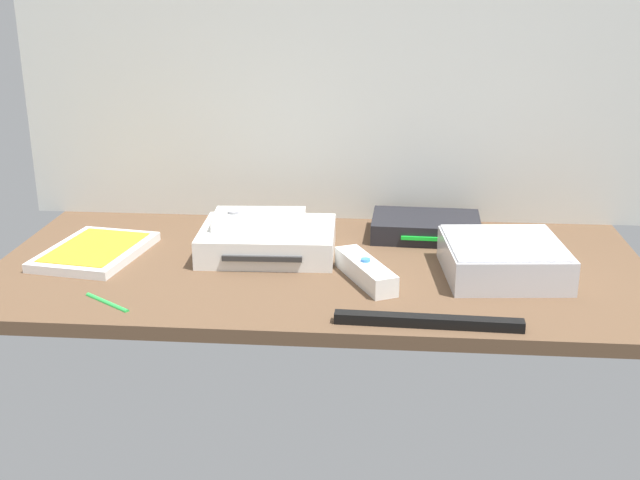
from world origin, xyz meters
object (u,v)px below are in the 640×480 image
object	(u,v)px
game_case	(95,251)
remote_classic_pad	(259,219)
remote_wand	(365,271)
sensor_bar	(428,321)
mini_computer	(503,259)
stylus_pen	(107,301)
game_console	(268,241)
network_router	(426,227)

from	to	relation	value
game_case	remote_classic_pad	size ratio (longest dim) A/B	1.40
remote_wand	sensor_bar	distance (cm)	17.18
mini_computer	game_case	xyz separation A→B (cm)	(-63.12, 3.24, -1.88)
game_case	remote_classic_pad	distance (cm)	26.42
sensor_bar	stylus_pen	world-z (taller)	sensor_bar
remote_wand	stylus_pen	distance (cm)	36.56
sensor_bar	game_console	bearing A→B (deg)	136.13
mini_computer	game_console	bearing A→B (deg)	169.95
remote_wand	mini_computer	bearing A→B (deg)	-15.36
game_case	stylus_pen	xyz separation A→B (cm)	(8.13, -18.19, -0.41)
mini_computer	remote_wand	world-z (taller)	mini_computer
network_router	remote_wand	distance (cm)	22.96
remote_wand	stylus_pen	bearing A→B (deg)	171.96
game_case	remote_wand	distance (cm)	43.48
network_router	stylus_pen	world-z (taller)	network_router
network_router	sensor_bar	world-z (taller)	network_router
sensor_bar	stylus_pen	bearing A→B (deg)	177.16
game_case	sensor_bar	xyz separation A→B (cm)	(51.37, -21.93, -0.06)
game_console	remote_wand	distance (cm)	18.75
game_console	game_case	xyz separation A→B (cm)	(-27.15, -3.13, -1.44)
mini_computer	stylus_pen	distance (cm)	57.03
mini_computer	network_router	xyz separation A→B (cm)	(-10.61, 17.10, -0.94)
game_console	game_case	world-z (taller)	game_console
network_router	game_case	bearing A→B (deg)	-162.94
remote_classic_pad	sensor_bar	world-z (taller)	remote_classic_pad
network_router	remote_wand	world-z (taller)	same
game_case	remote_wand	size ratio (longest dim) A/B	1.40
network_router	stylus_pen	distance (cm)	54.76
network_router	remote_classic_pad	xyz separation A→B (cm)	(-26.85, -9.65, 3.71)
network_router	game_console	bearing A→B (deg)	-154.80
game_console	stylus_pen	world-z (taller)	game_console
game_console	network_router	world-z (taller)	game_console
game_case	sensor_bar	bearing A→B (deg)	-14.26
sensor_bar	mini_computer	bearing A→B (deg)	59.92
remote_classic_pad	stylus_pen	xyz separation A→B (cm)	(-17.53, -22.39, -5.06)
mini_computer	sensor_bar	xyz separation A→B (cm)	(-11.75, -18.68, -1.94)
remote_wand	stylus_pen	size ratio (longest dim) A/B	1.65
stylus_pen	remote_classic_pad	bearing A→B (deg)	51.94
remote_wand	network_router	bearing A→B (deg)	39.40
sensor_bar	game_case	bearing A→B (deg)	158.99
remote_wand	sensor_bar	size ratio (longest dim) A/B	0.62
network_router	remote_wand	bearing A→B (deg)	-112.44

